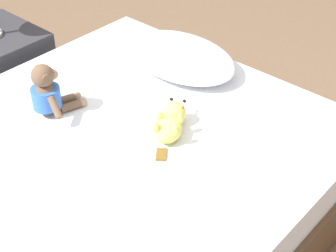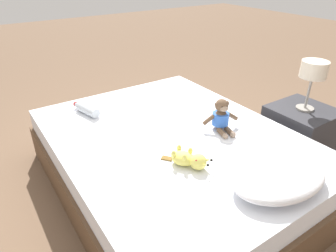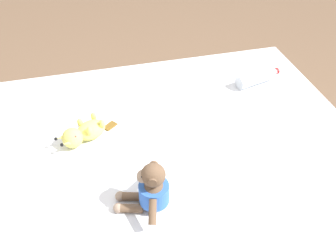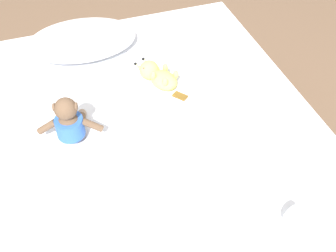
# 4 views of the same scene
# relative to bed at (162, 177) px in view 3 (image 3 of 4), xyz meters

# --- Properties ---
(ground_plane) EXTENTS (16.00, 16.00, 0.00)m
(ground_plane) POSITION_rel_bed_xyz_m (0.00, 0.00, -0.22)
(ground_plane) COLOR brown
(bed) EXTENTS (1.59, 2.06, 0.45)m
(bed) POSITION_rel_bed_xyz_m (0.00, 0.00, 0.00)
(bed) COLOR brown
(bed) RESTS_ON ground_plane
(plush_monkey) EXTENTS (0.28, 0.24, 0.24)m
(plush_monkey) POSITION_rel_bed_xyz_m (-0.34, 0.12, 0.33)
(plush_monkey) COLOR brown
(plush_monkey) RESTS_ON bed
(plush_yellow_creature) EXTENTS (0.21, 0.31, 0.10)m
(plush_yellow_creature) POSITION_rel_bed_xyz_m (0.13, 0.36, 0.28)
(plush_yellow_creature) COLOR #EAE066
(plush_yellow_creature) RESTS_ON bed
(glass_bottle) EXTENTS (0.13, 0.30, 0.08)m
(glass_bottle) POSITION_rel_bed_xyz_m (0.39, -0.67, 0.27)
(glass_bottle) COLOR silver
(glass_bottle) RESTS_ON bed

